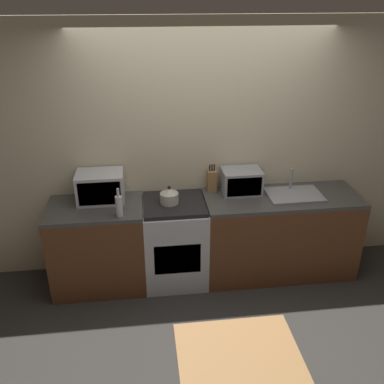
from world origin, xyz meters
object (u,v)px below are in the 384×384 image
at_px(stove_range, 175,241).
at_px(dining_table, 239,370).
at_px(toaster_oven, 241,181).
at_px(microwave, 100,187).
at_px(kettle, 169,196).
at_px(bottle, 119,206).

distance_m(stove_range, dining_table, 1.88).
bearing_deg(toaster_oven, microwave, -179.37).
distance_m(kettle, microwave, 0.68).
bearing_deg(dining_table, microwave, 115.93).
relative_size(stove_range, microwave, 1.98).
bearing_deg(bottle, stove_range, 22.69).
relative_size(bottle, dining_table, 0.36).
height_order(stove_range, dining_table, stove_range).
xyz_separation_m(stove_range, kettle, (-0.05, -0.01, 0.53)).
height_order(kettle, bottle, bottle).
relative_size(toaster_oven, dining_table, 0.51).
distance_m(toaster_oven, dining_table, 2.08).
bearing_deg(toaster_oven, stove_range, -168.53).
height_order(stove_range, toaster_oven, toaster_oven).
relative_size(kettle, microwave, 0.40).
height_order(kettle, dining_table, kettle).
bearing_deg(stove_range, bottle, -157.31).
bearing_deg(bottle, microwave, 118.49).
bearing_deg(kettle, bottle, -156.18).
xyz_separation_m(kettle, microwave, (-0.67, 0.14, 0.07)).
distance_m(kettle, toaster_oven, 0.77).
xyz_separation_m(microwave, bottle, (0.19, -0.35, -0.04)).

